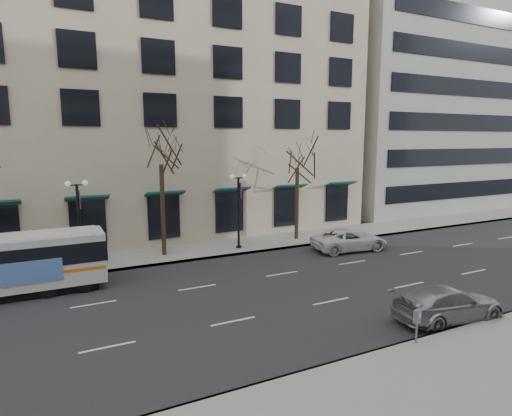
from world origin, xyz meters
TOP-DOWN VIEW (x-y plane):
  - ground at (0.00, 0.00)m, footprint 160.00×160.00m
  - sidewalk_far at (5.00, 9.00)m, footprint 80.00×4.00m
  - building_hotel at (-2.00, 21.00)m, footprint 40.00×20.00m
  - building_office at (32.00, 21.00)m, footprint 25.00×20.00m
  - tree_far_mid at (0.00, 8.80)m, footprint 3.60×3.60m
  - tree_far_right at (10.00, 8.80)m, footprint 3.60×3.60m
  - lamp_post_left at (-4.99, 8.20)m, footprint 1.22×0.45m
  - lamp_post_right at (5.01, 8.20)m, footprint 1.22×0.45m
  - silver_car at (8.16, -6.16)m, footprint 5.10×2.48m
  - white_pickup at (11.76, 4.80)m, footprint 5.46×2.96m
  - pay_station at (5.10, -7.30)m, footprint 0.30×0.23m

SIDE VIEW (x-z plane):
  - ground at x=0.00m, z-range 0.00..0.00m
  - sidewalk_far at x=5.00m, z-range 0.00..0.15m
  - silver_car at x=8.16m, z-range 0.00..1.43m
  - white_pickup at x=11.76m, z-range 0.00..1.45m
  - pay_station at x=5.10m, z-range 0.43..1.69m
  - lamp_post_left at x=-4.99m, z-range 0.34..5.55m
  - lamp_post_right at x=5.01m, z-range 0.34..5.55m
  - tree_far_right at x=10.00m, z-range 2.39..10.45m
  - tree_far_mid at x=0.00m, z-range 2.63..11.18m
  - building_hotel at x=-2.00m, z-range 0.00..24.00m
  - building_office at x=32.00m, z-range 0.00..35.00m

